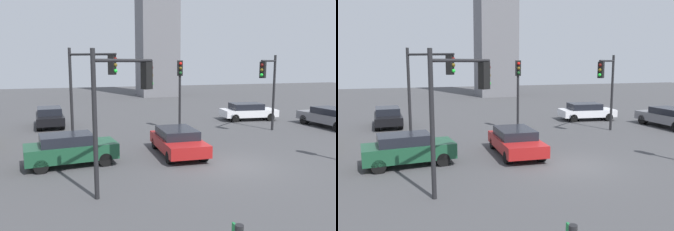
# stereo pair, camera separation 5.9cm
# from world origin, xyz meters

# --- Properties ---
(ground_plane) EXTENTS (103.40, 103.40, 0.00)m
(ground_plane) POSITION_xyz_m (0.00, 0.00, 0.00)
(ground_plane) COLOR #424244
(traffic_light_0) EXTENTS (2.12, 1.68, 5.07)m
(traffic_light_0) POSITION_xyz_m (5.57, 5.98, 3.49)
(traffic_light_0) COLOR black
(traffic_light_0) RESTS_ON ground_plane
(traffic_light_1) EXTENTS (0.36, 0.48, 4.71)m
(traffic_light_1) POSITION_xyz_m (0.29, 8.19, 3.31)
(traffic_light_1) COLOR black
(traffic_light_1) RESTS_ON ground_plane
(traffic_light_2) EXTENTS (2.40, 1.38, 5.07)m
(traffic_light_2) POSITION_xyz_m (-5.23, -1.58, 3.49)
(traffic_light_2) COLOR black
(traffic_light_2) RESTS_ON ground_plane
(traffic_light_3) EXTENTS (2.38, 1.87, 5.38)m
(traffic_light_3) POSITION_xyz_m (-5.72, 5.32, 3.74)
(traffic_light_3) COLOR black
(traffic_light_3) RESTS_ON ground_plane
(car_0) EXTENTS (2.27, 4.85, 1.40)m
(car_0) POSITION_xyz_m (11.07, 6.35, 0.76)
(car_0) COLOR slate
(car_0) RESTS_ON ground_plane
(car_2) EXTENTS (4.16, 2.15, 1.44)m
(car_2) POSITION_xyz_m (-7.00, 2.21, 0.76)
(car_2) COLOR #19472D
(car_2) RESTS_ON ground_plane
(car_3) EXTENTS (2.07, 4.23, 1.37)m
(car_3) POSITION_xyz_m (-8.09, 12.60, 0.73)
(car_3) COLOR black
(car_3) RESTS_ON ground_plane
(car_4) EXTENTS (4.50, 2.45, 1.35)m
(car_4) POSITION_xyz_m (7.04, 10.97, 0.72)
(car_4) COLOR silver
(car_4) RESTS_ON ground_plane
(car_5) EXTENTS (2.10, 4.36, 1.30)m
(car_5) POSITION_xyz_m (-1.76, 2.59, 0.69)
(car_5) COLOR maroon
(car_5) RESTS_ON ground_plane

